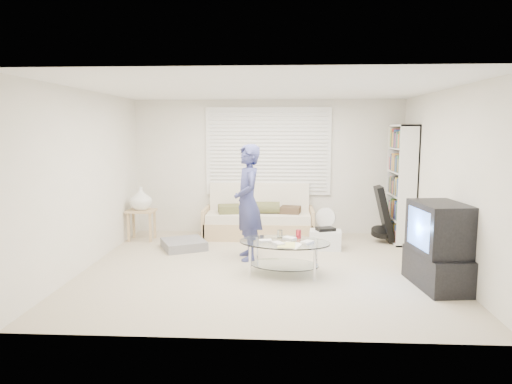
# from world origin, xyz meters

# --- Properties ---
(ground) EXTENTS (5.00, 5.00, 0.00)m
(ground) POSITION_xyz_m (0.00, 0.00, 0.00)
(ground) COLOR tan
(ground) RESTS_ON ground
(room_shell) EXTENTS (5.02, 4.52, 2.51)m
(room_shell) POSITION_xyz_m (0.00, 0.48, 1.63)
(room_shell) COLOR silver
(room_shell) RESTS_ON ground
(window_blinds) EXTENTS (2.32, 0.08, 1.62)m
(window_blinds) POSITION_xyz_m (0.00, 2.20, 1.55)
(window_blinds) COLOR silver
(window_blinds) RESTS_ON ground
(futon_sofa) EXTENTS (1.98, 0.80, 0.97)m
(futon_sofa) POSITION_xyz_m (-0.16, 1.87, 0.32)
(futon_sofa) COLOR tan
(futon_sofa) RESTS_ON ground
(grey_floor_pillow) EXTENTS (0.87, 0.87, 0.15)m
(grey_floor_pillow) POSITION_xyz_m (-1.35, 0.97, 0.07)
(grey_floor_pillow) COLOR slate
(grey_floor_pillow) RESTS_ON ground
(side_table) EXTENTS (0.48, 0.39, 0.95)m
(side_table) POSITION_xyz_m (-2.22, 1.52, 0.71)
(side_table) COLOR tan
(side_table) RESTS_ON ground
(bookshelf) EXTENTS (0.32, 0.86, 2.03)m
(bookshelf) POSITION_xyz_m (2.32, 1.67, 1.02)
(bookshelf) COLOR white
(bookshelf) RESTS_ON ground
(guitar_case) EXTENTS (0.39, 0.36, 0.97)m
(guitar_case) POSITION_xyz_m (2.02, 1.57, 0.43)
(guitar_case) COLOR black
(guitar_case) RESTS_ON ground
(floor_fan) EXTENTS (0.37, 0.25, 0.60)m
(floor_fan) POSITION_xyz_m (1.02, 1.67, 0.35)
(floor_fan) COLOR white
(floor_fan) RESTS_ON ground
(storage_bin) EXTENTS (0.54, 0.40, 0.36)m
(storage_bin) POSITION_xyz_m (0.98, 1.09, 0.16)
(storage_bin) COLOR white
(storage_bin) RESTS_ON ground
(tv_unit) EXTENTS (0.64, 1.03, 1.06)m
(tv_unit) POSITION_xyz_m (2.20, -0.67, 0.52)
(tv_unit) COLOR black
(tv_unit) RESTS_ON ground
(coffee_table) EXTENTS (1.32, 0.94, 0.58)m
(coffee_table) POSITION_xyz_m (0.30, -0.29, 0.37)
(coffee_table) COLOR silver
(coffee_table) RESTS_ON ground
(standing_person) EXTENTS (0.56, 0.72, 1.74)m
(standing_person) POSITION_xyz_m (-0.25, 0.44, 0.87)
(standing_person) COLOR navy
(standing_person) RESTS_ON ground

